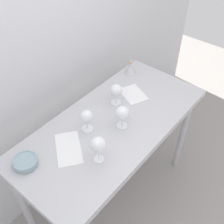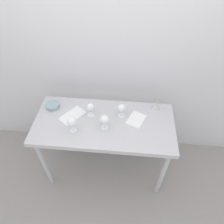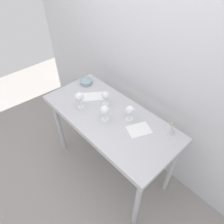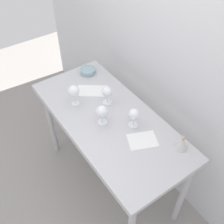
# 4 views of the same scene
# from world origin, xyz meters

# --- Properties ---
(ground_plane) EXTENTS (6.00, 6.00, 0.00)m
(ground_plane) POSITION_xyz_m (0.00, 0.00, 0.00)
(ground_plane) COLOR gray
(back_wall) EXTENTS (3.80, 0.04, 2.60)m
(back_wall) POSITION_xyz_m (0.00, 0.49, 1.30)
(back_wall) COLOR silver
(back_wall) RESTS_ON ground_plane
(steel_counter) EXTENTS (1.40, 0.65, 0.90)m
(steel_counter) POSITION_xyz_m (0.00, -0.01, 0.79)
(steel_counter) COLOR #B6B6BC
(steel_counter) RESTS_ON ground_plane
(wine_glass_far_left) EXTENTS (0.08, 0.08, 0.15)m
(wine_glass_far_left) POSITION_xyz_m (-0.15, 0.08, 1.01)
(wine_glass_far_left) COLOR white
(wine_glass_far_left) RESTS_ON steel_counter
(wine_glass_far_right) EXTENTS (0.08, 0.08, 0.16)m
(wine_glass_far_right) POSITION_xyz_m (0.17, 0.10, 1.01)
(wine_glass_far_right) COLOR white
(wine_glass_far_right) RESTS_ON steel_counter
(wine_glass_near_left) EXTENTS (0.09, 0.09, 0.18)m
(wine_glass_near_left) POSITION_xyz_m (-0.28, -0.14, 1.03)
(wine_glass_near_left) COLOR white
(wine_glass_near_left) RESTS_ON steel_counter
(wine_glass_near_center) EXTENTS (0.09, 0.09, 0.16)m
(wine_glass_near_center) POSITION_xyz_m (0.02, -0.07, 1.01)
(wine_glass_near_center) COLOR white
(wine_glass_near_center) RESTS_ON steel_counter
(tasting_sheet_upper) EXTENTS (0.27, 0.29, 0.00)m
(tasting_sheet_upper) POSITION_xyz_m (-0.34, 0.06, 0.90)
(tasting_sheet_upper) COLOR white
(tasting_sheet_upper) RESTS_ON steel_counter
(tasting_sheet_lower) EXTENTS (0.22, 0.24, 0.00)m
(tasting_sheet_lower) POSITION_xyz_m (0.32, 0.06, 0.90)
(tasting_sheet_lower) COLOR white
(tasting_sheet_lower) RESTS_ON steel_counter
(tasting_bowl) EXTENTS (0.14, 0.14, 0.05)m
(tasting_bowl) POSITION_xyz_m (-0.57, 0.16, 0.93)
(tasting_bowl) COLOR beige
(tasting_bowl) RESTS_ON steel_counter
(decanter_funnel) EXTENTS (0.09, 0.09, 0.14)m
(decanter_funnel) POSITION_xyz_m (0.52, 0.24, 0.95)
(decanter_funnel) COLOR silver
(decanter_funnel) RESTS_ON steel_counter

